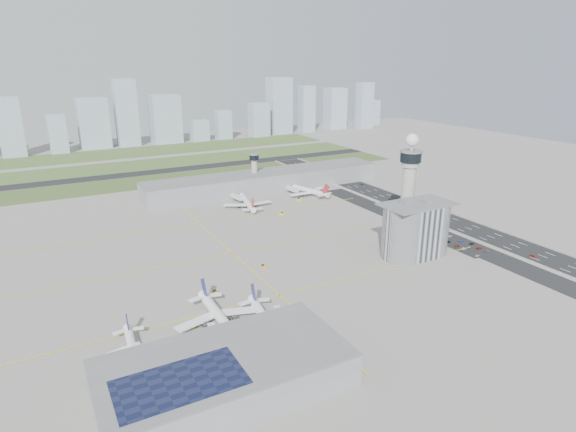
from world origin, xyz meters
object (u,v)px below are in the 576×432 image
airplane_far_b (308,187)px  jet_bridge_near_2 (286,327)px  tug_1 (197,334)px  car_lot_5 (432,236)px  tug_0 (193,324)px  car_lot_8 (472,244)px  car_lot_3 (447,242)px  car_hw_1 (422,210)px  tug_4 (282,213)px  car_lot_10 (450,236)px  jet_bridge_near_0 (138,370)px  car_lot_4 (441,238)px  car_lot_6 (487,251)px  car_hw_2 (363,185)px  airplane_near_a (132,346)px  control_tower (409,180)px  car_hw_4 (314,173)px  airplane_near_b (219,311)px  jet_bridge_far_1 (287,189)px  car_lot_0 (477,255)px  jet_bridge_far_0 (232,197)px  car_hw_0 (533,256)px  admin_building (416,229)px  tug_3 (263,266)px  car_lot_9 (462,241)px  airplane_near_c (266,316)px  airplane_far_a (247,199)px  tug_5 (299,199)px  car_lot_2 (458,245)px  car_lot_1 (464,249)px  jet_bridge_near_1 (217,347)px  car_lot_11 (445,233)px  secondary_tower (254,169)px  car_lot_7 (479,248)px

airplane_far_b → jet_bridge_near_2: size_ratio=3.24×
tug_1 → car_lot_5: 172.56m
tug_0 → car_lot_8: (179.15, 9.89, -0.34)m
car_lot_3 → car_hw_1: 64.28m
tug_4 → car_lot_10: bearing=-75.0°
car_hw_1 → airplane_far_b: bearing=116.2°
jet_bridge_near_0 → car_lot_4: bearing=-66.0°
car_lot_6 → tug_0: bearing=85.0°
jet_bridge_near_0 → jet_bridge_near_2: same height
jet_bridge_near_0 → car_hw_2: (235.55, 181.55, -2.23)m
car_lot_8 → airplane_near_a: bearing=103.2°
jet_bridge_near_2 → car_lot_10: jet_bridge_near_2 is taller
tug_1 → car_hw_1: size_ratio=0.90×
control_tower → tug_0: bearing=-163.9°
airplane_near_a → car_hw_4: (220.07, 229.30, -4.48)m
airplane_near_b → car_hw_4: bearing=141.2°
control_tower → jet_bridge_far_1: bearing=99.2°
airplane_far_b → car_lot_0: (18.66, -159.39, -5.81)m
tug_1 → car_hw_2: bearing=-70.7°
jet_bridge_far_0 → car_hw_0: size_ratio=4.05×
car_lot_8 → car_hw_4: car_lot_8 is taller
admin_building → tug_3: (-85.04, 24.82, -14.46)m
car_lot_3 → car_lot_9: size_ratio=1.29×
airplane_near_c → tug_3: (25.44, 56.62, -5.07)m
airplane_far_b → airplane_near_a: bearing=117.5°
airplane_near_c → tug_4: (78.10, 133.83, -5.03)m
jet_bridge_near_2 → airplane_far_a: bearing=-8.8°
tug_5 → car_lot_2: tug_5 is taller
tug_0 → tug_3: tug_0 is taller
car_lot_1 → car_lot_6: car_lot_1 is taller
jet_bridge_near_1 → car_lot_1: (166.35, 30.00, -2.25)m
jet_bridge_near_1 → car_lot_2: size_ratio=3.44×
jet_bridge_far_0 → car_hw_1: jet_bridge_far_0 is taller
control_tower → tug_1: control_tower is taller
car_lot_5 → car_lot_11: 11.79m
airplane_near_a → jet_bridge_near_1: size_ratio=2.57×
car_hw_0 → car_hw_1: size_ratio=1.03×
jet_bridge_near_2 → car_hw_0: (161.96, 2.91, -2.26)m
car_lot_8 → car_lot_4: bearing=40.2°
airplane_far_b → car_lot_5: bearing=172.7°
car_hw_0 → tug_4: bearing=127.7°
airplane_near_c → jet_bridge_near_0: 55.08m
airplane_near_c → jet_bridge_far_1: 216.19m
airplane_near_b → tug_5: bearing=140.8°
admin_building → airplane_far_a: size_ratio=0.96×
tug_3 → car_lot_11: (126.69, -8.49, -0.24)m
secondary_tower → car_lot_0: size_ratio=9.85×
car_lot_4 → airplane_far_a: bearing=29.0°
tug_5 → car_hw_0: (60.90, -163.77, -0.41)m
car_lot_7 → car_hw_4: bearing=-6.1°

